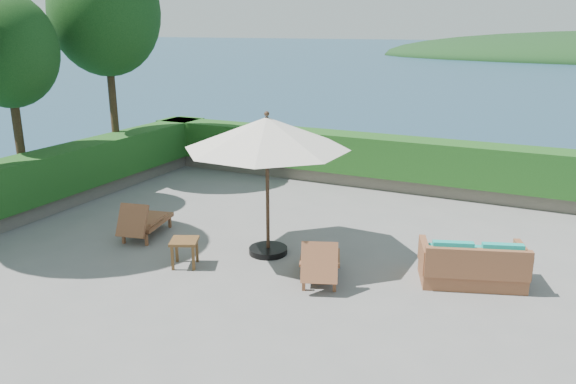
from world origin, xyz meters
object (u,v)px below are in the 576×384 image
at_px(patio_umbrella, 267,135).
at_px(side_table, 184,244).
at_px(lounge_right, 320,261).
at_px(wicker_loveseat, 472,266).
at_px(lounge_left, 144,221).

distance_m(patio_umbrella, side_table, 2.41).
height_order(patio_umbrella, side_table, patio_umbrella).
bearing_deg(side_table, patio_umbrella, 47.26).
bearing_deg(patio_umbrella, side_table, -132.74).
bearing_deg(lounge_right, side_table, 170.86).
bearing_deg(lounge_right, wicker_loveseat, 1.72).
distance_m(side_table, wicker_loveseat, 4.89).
height_order(lounge_right, wicker_loveseat, lounge_right).
xyz_separation_m(lounge_left, lounge_right, (3.93, -0.32, 0.00)).
relative_size(patio_umbrella, side_table, 6.20).
xyz_separation_m(lounge_left, side_table, (1.56, -0.80, 0.07)).
bearing_deg(lounge_left, lounge_right, -16.66).
relative_size(lounge_left, side_table, 2.42).
bearing_deg(wicker_loveseat, lounge_right, -176.24).
relative_size(lounge_right, side_table, 2.49).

